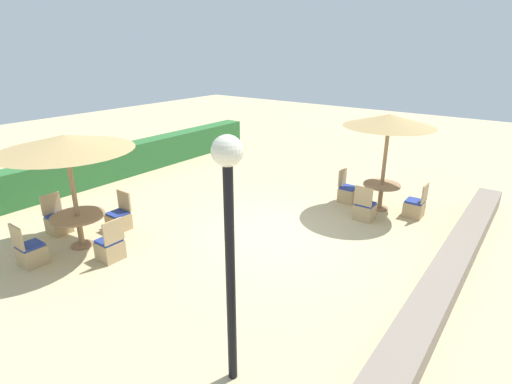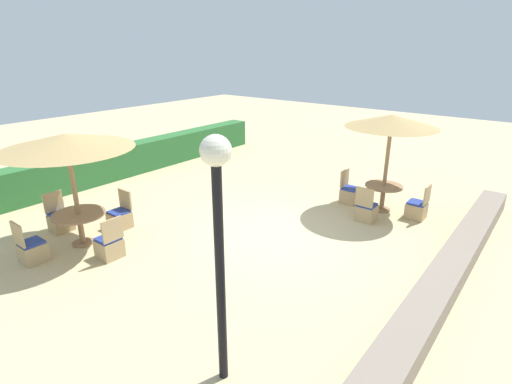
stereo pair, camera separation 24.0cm
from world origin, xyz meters
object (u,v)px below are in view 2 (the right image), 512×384
at_px(lamp_post, 218,217).
at_px(patio_chair_back_left_west, 32,250).
at_px(parasol_back_left, 66,142).
at_px(patio_chair_back_left_south, 110,246).
at_px(patio_chair_back_left_east, 120,218).
at_px(patio_chair_front_right_west, 366,211).
at_px(round_table_front_right, 383,191).
at_px(patio_chair_front_right_north, 350,194).
at_px(round_table_back_left, 79,219).
at_px(parasol_front_right, 392,122).
at_px(patio_chair_front_right_south, 417,209).
at_px(patio_chair_back_left_north, 60,220).

xyz_separation_m(lamp_post, patio_chair_back_left_west, (-0.18, 5.16, -2.09)).
distance_m(lamp_post, parasol_back_left, 5.18).
bearing_deg(patio_chair_back_left_south, patio_chair_back_left_west, 134.76).
relative_size(patio_chair_back_left_east, patio_chair_front_right_west, 1.00).
xyz_separation_m(round_table_front_right, patio_chair_front_right_north, (-0.04, 0.94, -0.28)).
bearing_deg(patio_chair_back_left_east, lamp_post, 159.78).
distance_m(lamp_post, patio_chair_front_right_west, 6.38).
relative_size(parasol_back_left, patio_chair_back_left_west, 2.94).
bearing_deg(parasol_back_left, round_table_front_right, -36.90).
bearing_deg(patio_chair_front_right_north, patio_chair_back_left_south, -23.24).
xyz_separation_m(round_table_back_left, patio_chair_back_left_west, (-1.06, 0.06, -0.33)).
bearing_deg(parasol_back_left, patio_chair_front_right_west, -41.21).
relative_size(parasol_front_right, patio_chair_front_right_west, 2.78).
distance_m(patio_chair_back_left_east, parasol_front_right, 7.14).
bearing_deg(patio_chair_back_left_west, patio_chair_back_left_east, 89.43).
bearing_deg(round_table_front_right, patio_chair_back_left_south, 149.80).
xyz_separation_m(patio_chair_back_left_west, patio_chair_front_right_south, (7.13, -5.52, 0.00)).
height_order(lamp_post, patio_chair_back_left_north, lamp_post).
relative_size(patio_chair_back_left_north, round_table_front_right, 0.95).
bearing_deg(patio_chair_back_left_north, parasol_front_right, 136.99).
relative_size(patio_chair_back_left_north, patio_chair_back_left_south, 1.00).
relative_size(round_table_back_left, patio_chair_front_right_west, 1.22).
bearing_deg(patio_chair_back_left_east, patio_chair_back_left_north, 43.66).
bearing_deg(patio_chair_front_right_north, patio_chair_back_left_east, -36.14).
height_order(round_table_front_right, patio_chair_front_right_west, patio_chair_front_right_west).
xyz_separation_m(lamp_post, patio_chair_front_right_north, (6.89, 1.49, -2.09)).
relative_size(parasol_back_left, round_table_front_right, 2.80).
bearing_deg(round_table_front_right, patio_chair_front_right_west, 176.49).
xyz_separation_m(patio_chair_back_left_east, round_table_front_right, (5.04, -4.58, 0.28)).
bearing_deg(patio_chair_back_left_north, round_table_front_right, 136.99).
distance_m(patio_chair_back_left_south, patio_chair_front_right_south, 7.48).
relative_size(patio_chair_back_left_east, patio_chair_back_left_south, 1.00).
bearing_deg(patio_chair_back_left_east, parasol_back_left, 92.12).
relative_size(patio_chair_front_right_south, patio_chair_front_right_west, 1.00).
distance_m(patio_chair_back_left_north, round_table_front_right, 8.22).
bearing_deg(patio_chair_front_right_south, patio_chair_front_right_west, 134.15).
distance_m(lamp_post, round_table_front_right, 7.18).
height_order(patio_chair_back_left_south, patio_chair_front_right_south, same).
xyz_separation_m(lamp_post, patio_chair_back_left_south, (0.91, 4.06, -2.09)).
bearing_deg(patio_chair_front_right_south, patio_chair_back_left_east, 132.56).
relative_size(lamp_post, patio_chair_back_left_north, 3.57).
relative_size(lamp_post, patio_chair_front_right_west, 3.57).
height_order(patio_chair_back_left_east, patio_chair_front_right_west, same).
xyz_separation_m(parasol_front_right, patio_chair_front_right_south, (0.02, -0.92, -2.14)).
xyz_separation_m(patio_chair_back_left_east, patio_chair_front_right_west, (4.11, -4.53, 0.00)).
relative_size(patio_chair_back_left_north, parasol_front_right, 0.36).
distance_m(patio_chair_back_left_north, patio_chair_back_left_south, 2.10).
height_order(patio_chair_back_left_east, parasol_front_right, parasol_front_right).
bearing_deg(patio_chair_back_left_north, patio_chair_front_right_west, 132.47).
bearing_deg(patio_chair_back_left_south, lamp_post, -102.60).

